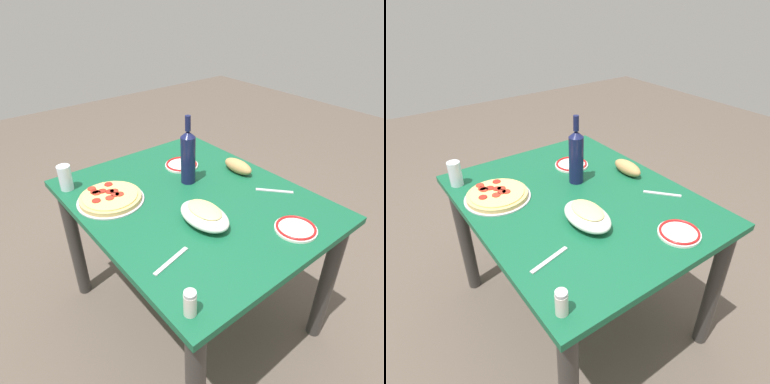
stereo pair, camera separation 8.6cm
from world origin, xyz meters
The scene contains 12 objects.
ground_plane centered at (0.00, 0.00, 0.00)m, with size 8.00×8.00×0.00m, color brown.
dining_table centered at (0.00, 0.00, 0.61)m, with size 1.15×0.93×0.74m.
pepperoni_pizza centered at (0.21, 0.29, 0.76)m, with size 0.29×0.29×0.03m.
baked_pasta_dish centered at (-0.18, 0.08, 0.78)m, with size 0.24×0.15×0.08m.
wine_bottle centered at (0.13, -0.08, 0.88)m, with size 0.07×0.07×0.33m.
water_glass centered at (0.43, 0.40, 0.80)m, with size 0.06×0.06×0.12m, color silver.
side_plate_near centered at (0.27, -0.15, 0.75)m, with size 0.17×0.17×0.02m.
side_plate_far centered at (-0.44, -0.16, 0.75)m, with size 0.17×0.17×0.02m.
bread_loaf centered at (0.04, -0.33, 0.77)m, with size 0.17×0.07×0.07m, color tan.
spice_shaker centered at (-0.48, 0.40, 0.78)m, with size 0.04×0.04×0.09m.
fork_left centered at (-0.20, -0.33, 0.74)m, with size 0.17×0.02×0.01m, color #B7B7BC.
fork_right centered at (-0.27, 0.32, 0.74)m, with size 0.17×0.02×0.01m, color #B7B7BC.
Camera 1 is at (-1.00, 0.82, 1.57)m, focal length 32.02 mm.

